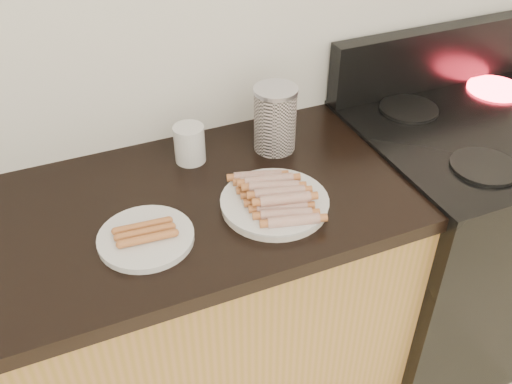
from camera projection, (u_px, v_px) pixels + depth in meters
name	position (u px, v px, depth m)	size (l,w,h in m)	color
stove	(457.00, 239.00, 1.97)	(0.76, 0.65, 0.91)	black
stove_panel	(436.00, 57.00, 1.84)	(0.76, 0.06, 0.20)	black
burner_near_left	(484.00, 167.00, 1.51)	(0.18, 0.18, 0.01)	black
burner_far_left	(409.00, 109.00, 1.76)	(0.18, 0.18, 0.01)	black
burner_far_right	(495.00, 89.00, 1.86)	(0.18, 0.18, 0.01)	#FF1E2D
main_plate	(275.00, 204.00, 1.39)	(0.26, 0.26, 0.02)	white
side_plate	(146.00, 238.00, 1.30)	(0.22, 0.22, 0.02)	white
hotdog_pile	(275.00, 195.00, 1.38)	(0.12, 0.26, 0.05)	#9D3B36
plain_sausages	(145.00, 232.00, 1.29)	(0.12, 0.08, 0.02)	#D5673C
canister	(275.00, 119.00, 1.56)	(0.12, 0.12, 0.19)	white
mug	(190.00, 144.00, 1.53)	(0.08, 0.08, 0.10)	white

